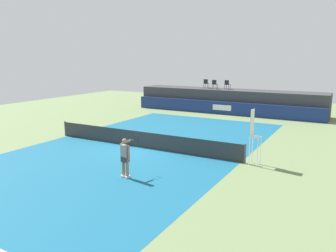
{
  "coord_description": "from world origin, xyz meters",
  "views": [
    {
      "loc": [
        10.72,
        -15.97,
        5.19
      ],
      "look_at": [
        0.66,
        2.0,
        1.0
      ],
      "focal_mm": 35.88,
      "sensor_mm": 36.0,
      "label": 1
    }
  ],
  "objects": [
    {
      "name": "ground_plane",
      "position": [
        0.0,
        3.0,
        0.0
      ],
      "size": [
        48.0,
        48.0,
        0.0
      ],
      "primitive_type": "plane",
      "color": "#6B7F51"
    },
    {
      "name": "court_inner",
      "position": [
        0.0,
        0.0,
        0.0
      ],
      "size": [
        12.0,
        22.0,
        0.0
      ],
      "primitive_type": "cube",
      "color": "#16597A",
      "rests_on": "ground"
    },
    {
      "name": "sponsor_wall",
      "position": [
        0.0,
        13.5,
        0.6
      ],
      "size": [
        18.0,
        0.22,
        1.2
      ],
      "color": "navy",
      "rests_on": "ground"
    },
    {
      "name": "spectator_platform",
      "position": [
        0.0,
        15.3,
        1.1
      ],
      "size": [
        18.0,
        2.8,
        2.2
      ],
      "primitive_type": "cube",
      "color": "#38383D",
      "rests_on": "ground"
    },
    {
      "name": "spectator_chair_far_left",
      "position": [
        -2.47,
        15.44,
        2.69
      ],
      "size": [
        0.44,
        0.44,
        0.89
      ],
      "color": "#1E232D",
      "rests_on": "spectator_platform"
    },
    {
      "name": "spectator_chair_left",
      "position": [
        -1.37,
        14.95,
        2.69
      ],
      "size": [
        0.46,
        0.46,
        0.89
      ],
      "color": "#1E232D",
      "rests_on": "spectator_platform"
    },
    {
      "name": "spectator_chair_center",
      "position": [
        -0.17,
        15.18,
        2.69
      ],
      "size": [
        0.47,
        0.47,
        0.89
      ],
      "color": "#1E232D",
      "rests_on": "spectator_platform"
    },
    {
      "name": "umpire_chair",
      "position": [
        6.57,
        0.01,
        1.59
      ],
      "size": [
        0.48,
        0.48,
        2.76
      ],
      "color": "white",
      "rests_on": "ground"
    },
    {
      "name": "tennis_net",
      "position": [
        0.0,
        0.0,
        0.47
      ],
      "size": [
        12.4,
        0.02,
        0.95
      ],
      "primitive_type": "cube",
      "color": "#2D2D2D",
      "rests_on": "ground"
    },
    {
      "name": "net_post_near",
      "position": [
        -6.2,
        0.0,
        0.5
      ],
      "size": [
        0.1,
        0.1,
        1.0
      ],
      "primitive_type": "cylinder",
      "color": "#4C4C51",
      "rests_on": "ground"
    },
    {
      "name": "net_post_far",
      "position": [
        6.2,
        0.0,
        0.5
      ],
      "size": [
        0.1,
        0.1,
        1.0
      ],
      "primitive_type": "cylinder",
      "color": "#4C4C51",
      "rests_on": "ground"
    },
    {
      "name": "tennis_player",
      "position": [
        2.19,
        -4.56,
        0.96
      ],
      "size": [
        0.57,
        1.2,
        1.77
      ],
      "color": "white",
      "rests_on": "court_inner"
    },
    {
      "name": "tennis_ball",
      "position": [
        -0.72,
        4.75,
        0.04
      ],
      "size": [
        0.07,
        0.07,
        0.07
      ],
      "primitive_type": "sphere",
      "color": "#D8EA33",
      "rests_on": "court_inner"
    }
  ]
}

